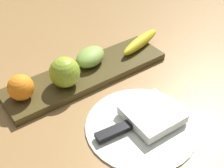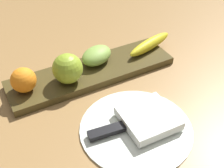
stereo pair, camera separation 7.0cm
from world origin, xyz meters
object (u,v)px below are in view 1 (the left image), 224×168
Objects in this scene: orange_near_apple at (21,88)px; knife at (121,129)px; grape_bunch at (90,57)px; dinner_plate at (141,125)px; fruit_tray at (88,74)px; folded_napkin at (152,114)px; banana at (141,42)px; apple at (65,72)px.

orange_near_apple is 0.26m from knife.
grape_bunch is 0.26m from dinner_plate.
grape_bunch is 0.55× the size of knife.
fruit_tray is 0.23m from folded_napkin.
dinner_plate is 0.04m from folded_napkin.
grape_bunch is at bearing -21.17° from banana.
banana reaches higher than folded_napkin.
apple is 0.23m from dinner_plate.
fruit_tray is 0.05m from grape_bunch.
banana is 1.51× the size of folded_napkin.
dinner_plate is (0.19, -0.23, -0.05)m from orange_near_apple.
grape_bunch reaches higher than fruit_tray.
folded_napkin is 0.65× the size of knife.
folded_napkin is at bearing 0.00° from dinner_plate.
folded_napkin is at bearing -88.88° from grape_bunch.
fruit_tray is at bearing -12.79° from banana.
orange_near_apple is at bearing -179.34° from fruit_tray.
banana is at bearing 5.82° from apple.
orange_near_apple is (-0.19, -0.00, 0.04)m from fruit_tray.
dinner_plate is 1.42× the size of knife.
orange_near_apple reaches higher than fruit_tray.
orange_near_apple is 0.25× the size of dinner_plate.
dinner_plate is at bearing -90.00° from fruit_tray.
apple reaches higher than folded_napkin.
orange_near_apple reaches higher than dinner_plate.
orange_near_apple is at bearing -14.25° from banana.
orange_near_apple is 0.22m from grape_bunch.
apple is 0.21m from knife.
apple is 0.44× the size of knife.
banana is at bearing 2.24° from orange_near_apple.
apple is 0.45× the size of banana.
apple is at bearing 116.90° from folded_napkin.
banana is 0.17m from grape_bunch.
grape_bunch is 0.26m from knife.
orange_near_apple reaches higher than grape_bunch.
grape_bunch reaches higher than dinner_plate.
fruit_tray is at bearing 11.35° from apple.
grape_bunch is (0.03, 0.03, 0.03)m from fruit_tray.
fruit_tray is 3.99× the size of folded_napkin.
fruit_tray is 5.92× the size of apple.
orange_near_apple is 0.32m from folded_napkin.
fruit_tray is 0.23m from dinner_plate.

